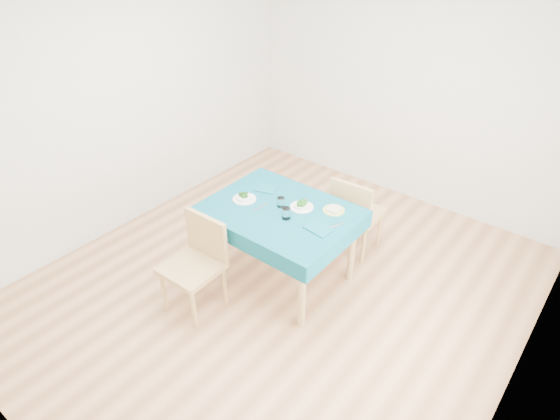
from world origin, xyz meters
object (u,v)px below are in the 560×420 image
Objects in this scene: table at (280,244)px; chair_far at (359,203)px; bowl_far at (302,205)px; chair_near at (190,256)px; side_plate at (334,210)px; bowl_near at (244,197)px.

chair_far reaches higher than table.
table is at bearing -131.49° from bowl_far.
table is at bearing 64.94° from chair_near.
chair_far is at bearing 95.59° from side_plate.
bowl_near reaches higher than bowl_far.
bowl_far reaches higher than table.
table is 0.45m from bowl_far.
table is 0.55m from bowl_near.
bowl_far is (0.48, 0.22, -0.00)m from bowl_near.
bowl_far is at bearing -151.36° from side_plate.
chair_near is (-0.34, -0.78, 0.18)m from table.
bowl_near is 1.03× the size of bowl_far.
chair_near is 5.79× the size of side_plate.
bowl_near is at bearing 89.93° from chair_near.
bowl_far is (0.47, 0.92, 0.23)m from chair_near.
chair_far is 5.25× the size of bowl_far.
chair_far is at bearing 66.15° from chair_near.
chair_far is (0.66, 1.61, -0.02)m from chair_near.
bowl_far is at bearing 24.17° from bowl_near.
chair_near is at bearing -88.45° from bowl_near.
side_plate is (0.05, -0.56, 0.22)m from chair_far.
bowl_far is (0.13, 0.15, 0.41)m from table.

